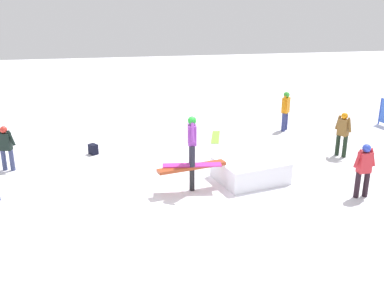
# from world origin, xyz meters

# --- Properties ---
(ground_plane) EXTENTS (60.00, 60.00, 0.00)m
(ground_plane) POSITION_xyz_m (0.00, 0.00, 0.00)
(ground_plane) COLOR white
(rail_feature) EXTENTS (1.91, 0.66, 0.71)m
(rail_feature) POSITION_xyz_m (0.00, 0.00, 0.59)
(rail_feature) COLOR black
(rail_feature) RESTS_ON ground
(snow_kicker_ramp) EXTENTS (2.07, 1.84, 0.60)m
(snow_kicker_ramp) POSITION_xyz_m (-1.75, -0.37, 0.30)
(snow_kicker_ramp) COLOR white
(snow_kicker_ramp) RESTS_ON ground
(main_rider_on_rail) EXTENTS (1.58, 0.76, 1.34)m
(main_rider_on_rail) POSITION_xyz_m (0.00, 0.00, 1.37)
(main_rider_on_rail) COLOR #CA2D9B
(main_rider_on_rail) RESTS_ON rail_feature
(bystander_red) EXTENTS (0.63, 0.22, 1.44)m
(bystander_red) POSITION_xyz_m (-4.21, 1.27, 0.81)
(bystander_red) COLOR black
(bystander_red) RESTS_ON ground
(bystander_black) EXTENTS (0.62, 0.29, 1.37)m
(bystander_black) POSITION_xyz_m (5.12, -2.53, 0.77)
(bystander_black) COLOR #39406A
(bystander_black) RESTS_ON ground
(bystander_orange) EXTENTS (0.53, 0.59, 1.54)m
(bystander_orange) POSITION_xyz_m (-4.71, -4.84, 0.87)
(bystander_orange) COLOR navy
(bystander_orange) RESTS_ON ground
(bystander_brown) EXTENTS (0.35, 0.56, 1.47)m
(bystander_brown) POSITION_xyz_m (-5.32, -1.67, 0.83)
(bystander_brown) COLOR black
(bystander_brown) RESTS_ON ground
(loose_snowboard_lime) EXTENTS (0.71, 1.56, 0.02)m
(loose_snowboard_lime) POSITION_xyz_m (-1.82, -4.48, 0.01)
(loose_snowboard_lime) COLOR #8FD23C
(loose_snowboard_lime) RESTS_ON ground
(backpack_on_snow) EXTENTS (0.35, 0.37, 0.34)m
(backpack_on_snow) POSITION_xyz_m (2.65, -3.49, 0.17)
(backpack_on_snow) COLOR black
(backpack_on_snow) RESTS_ON ground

